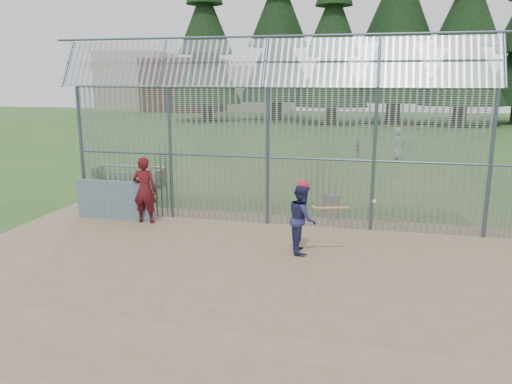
% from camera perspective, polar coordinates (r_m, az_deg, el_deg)
% --- Properties ---
extents(ground, '(120.00, 120.00, 0.00)m').
position_cam_1_polar(ground, '(11.67, -2.21, -8.36)').
color(ground, '#2D511E').
rests_on(ground, ground).
extents(dirt_infield, '(14.00, 10.00, 0.02)m').
position_cam_1_polar(dirt_infield, '(11.21, -2.89, -9.20)').
color(dirt_infield, '#756047').
rests_on(dirt_infield, ground).
extents(dugout_wall, '(2.50, 0.12, 1.20)m').
position_cam_1_polar(dugout_wall, '(15.75, -15.78, -0.89)').
color(dugout_wall, '#38566B').
rests_on(dugout_wall, dirt_infield).
extents(batter, '(0.81, 0.95, 1.71)m').
position_cam_1_polar(batter, '(12.27, 5.30, -3.03)').
color(batter, navy).
rests_on(batter, dirt_infield).
extents(onlooker, '(0.75, 0.51, 1.98)m').
position_cam_1_polar(onlooker, '(15.10, -12.61, 0.23)').
color(onlooker, maroon).
rests_on(onlooker, dirt_infield).
extents(bg_kid_standing, '(1.00, 0.94, 1.72)m').
position_cam_1_polar(bg_kid_standing, '(27.97, 15.95, 5.36)').
color(bg_kid_standing, gray).
rests_on(bg_kid_standing, ground).
extents(bg_kid_seated, '(0.58, 0.47, 0.92)m').
position_cam_1_polar(bg_kid_seated, '(28.57, 11.56, 4.93)').
color(bg_kid_seated, slate).
rests_on(bg_kid_seated, ground).
extents(batting_gear, '(1.88, 0.43, 0.67)m').
position_cam_1_polar(batting_gear, '(12.05, 6.10, 0.28)').
color(batting_gear, red).
rests_on(batting_gear, ground).
extents(trash_can, '(0.56, 0.56, 0.82)m').
position_cam_1_polar(trash_can, '(15.70, 8.65, -1.50)').
color(trash_can, '#989BA0').
rests_on(trash_can, ground).
extents(bleacher, '(3.00, 0.95, 0.72)m').
position_cam_1_polar(bleacher, '(20.92, -14.32, 1.88)').
color(bleacher, gray).
rests_on(bleacher, ground).
extents(backstop_fence, '(20.09, 0.81, 5.30)m').
position_cam_1_polar(backstop_fence, '(14.10, 8.53, 5.10)').
color(backstop_fence, '#47566B').
rests_on(backstop_fence, ground).
extents(conifer_row, '(38.48, 12.26, 20.20)m').
position_cam_1_polar(conifer_row, '(52.44, 12.50, 19.67)').
color(conifer_row, '#332319').
rests_on(conifer_row, ground).
extents(distant_buildings, '(26.50, 10.50, 8.00)m').
position_cam_1_polar(distant_buildings, '(71.88, -8.55, 12.07)').
color(distant_buildings, brown).
rests_on(distant_buildings, ground).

